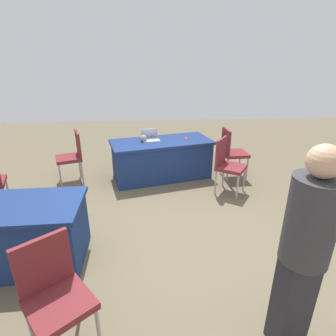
{
  "coord_description": "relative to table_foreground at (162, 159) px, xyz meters",
  "views": [
    {
      "loc": [
        0.24,
        2.97,
        2.19
      ],
      "look_at": [
        -0.01,
        -0.19,
        0.9
      ],
      "focal_mm": 29.09,
      "sensor_mm": 36.0,
      "label": 1
    }
  ],
  "objects": [
    {
      "name": "scissors_red",
      "position": [
        -0.49,
        -0.13,
        0.37
      ],
      "size": [
        0.04,
        0.18,
        0.01
      ],
      "primitive_type": "cube",
      "rotation": [
        0.0,
        0.0,
        1.52
      ],
      "color": "red",
      "rests_on": "table_foreground"
    },
    {
      "name": "laptop_silver",
      "position": [
        0.2,
        -0.07,
        0.4
      ],
      "size": [
        0.37,
        0.35,
        0.21
      ],
      "rotation": [
        0.0,
        0.0,
        0.19
      ],
      "color": "silver",
      "rests_on": "table_foreground"
    },
    {
      "name": "yarn_ball",
      "position": [
        0.33,
        0.03,
        0.43
      ],
      "size": [
        0.13,
        0.13,
        0.13
      ],
      "primitive_type": "sphere",
      "color": "gray",
      "rests_on": "table_foreground"
    },
    {
      "name": "ground_plane",
      "position": [
        0.03,
        1.98,
        -0.37
      ],
      "size": [
        14.4,
        14.4,
        0.0
      ],
      "primitive_type": "plane",
      "color": "brown"
    },
    {
      "name": "chair_tucked_right",
      "position": [
        -1.33,
        0.16,
        0.19
      ],
      "size": [
        0.46,
        0.46,
        0.97
      ],
      "rotation": [
        0.0,
        0.0,
        1.62
      ],
      "color": "#9E9993",
      "rests_on": "ground"
    },
    {
      "name": "chair_by_pillar",
      "position": [
        1.0,
        3.34,
        0.19
      ],
      "size": [
        0.62,
        0.62,
        0.97
      ],
      "rotation": [
        0.0,
        0.0,
        0.67
      ],
      "color": "#9E9993",
      "rests_on": "ground"
    },
    {
      "name": "table_mid_left",
      "position": [
        1.88,
        2.3,
        0.0
      ],
      "size": [
        1.75,
        0.84,
        0.73
      ],
      "rotation": [
        0.0,
        0.0,
        0.02
      ],
      "color": "navy",
      "rests_on": "ground"
    },
    {
      "name": "chair_tucked_left",
      "position": [
        1.65,
        0.1,
        0.18
      ],
      "size": [
        0.56,
        0.56,
        0.96
      ],
      "rotation": [
        0.0,
        0.0,
        -1.24
      ],
      "color": "#9E9993",
      "rests_on": "ground"
    },
    {
      "name": "person_presenter",
      "position": [
        -0.83,
        3.45,
        0.58
      ],
      "size": [
        0.41,
        0.41,
        1.7
      ],
      "rotation": [
        0.0,
        0.0,
        0.23
      ],
      "color": "#26262D",
      "rests_on": "ground"
    },
    {
      "name": "chair_near_front",
      "position": [
        -1.08,
        0.75,
        0.17
      ],
      "size": [
        0.61,
        0.61,
        0.95
      ],
      "rotation": [
        0.0,
        0.0,
        0.96
      ],
      "color": "#9E9993",
      "rests_on": "ground"
    },
    {
      "name": "table_foreground",
      "position": [
        0.0,
        0.0,
        0.0
      ],
      "size": [
        2.02,
        1.25,
        0.73
      ],
      "rotation": [
        0.0,
        0.0,
        0.24
      ],
      "color": "navy",
      "rests_on": "ground"
    }
  ]
}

